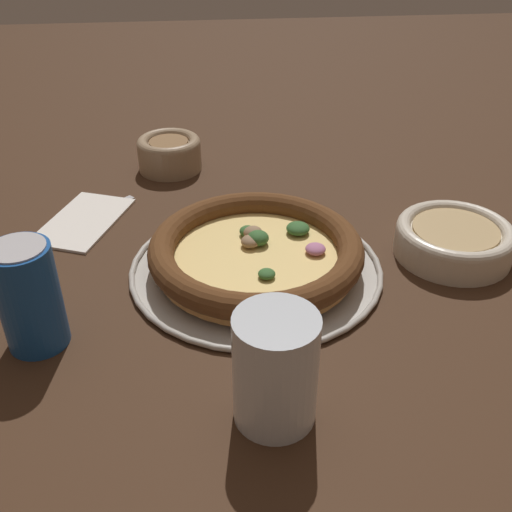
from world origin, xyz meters
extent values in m
plane|color=#3D2616|center=(0.00, 0.00, 0.00)|extent=(3.00, 3.00, 0.00)
cylinder|color=#B7B2A8|center=(0.00, 0.00, 0.00)|extent=(0.32, 0.32, 0.01)
torus|color=#B7B2A8|center=(0.00, 0.00, 0.01)|extent=(0.33, 0.33, 0.01)
cylinder|color=#BC7F42|center=(0.00, 0.00, 0.02)|extent=(0.25, 0.25, 0.01)
torus|color=#563319|center=(0.00, 0.00, 0.03)|extent=(0.27, 0.27, 0.03)
cylinder|color=#A32D19|center=(0.00, 0.00, 0.02)|extent=(0.22, 0.22, 0.00)
cylinder|color=#EAC670|center=(0.00, 0.00, 0.03)|extent=(0.21, 0.21, 0.00)
ellipsoid|color=#33602D|center=(-0.05, -0.01, 0.03)|extent=(0.02, 0.02, 0.01)
ellipsoid|color=#8E7051|center=(-0.04, 0.00, 0.03)|extent=(0.04, 0.04, 0.02)
ellipsoid|color=#33602D|center=(-0.04, 0.06, 0.03)|extent=(0.04, 0.04, 0.01)
ellipsoid|color=#8E7051|center=(-0.02, -0.01, 0.03)|extent=(0.04, 0.04, 0.01)
ellipsoid|color=#33602D|center=(-0.02, 0.01, 0.04)|extent=(0.03, 0.03, 0.02)
ellipsoid|color=#B26B93|center=(0.01, 0.08, 0.03)|extent=(0.03, 0.03, 0.01)
ellipsoid|color=#33602D|center=(0.05, 0.01, 0.03)|extent=(0.03, 0.03, 0.01)
cylinder|color=beige|center=(-0.01, 0.27, 0.02)|extent=(0.15, 0.15, 0.04)
torus|color=beige|center=(-0.01, 0.27, 0.04)|extent=(0.15, 0.15, 0.02)
cylinder|color=tan|center=(-0.01, 0.27, 0.04)|extent=(0.11, 0.11, 0.00)
cylinder|color=#9E8466|center=(-0.32, -0.11, 0.02)|extent=(0.11, 0.11, 0.05)
torus|color=#9E8466|center=(-0.32, -0.11, 0.05)|extent=(0.11, 0.11, 0.02)
cylinder|color=brown|center=(-0.32, -0.11, 0.05)|extent=(0.07, 0.07, 0.00)
cylinder|color=silver|center=(0.24, -0.01, 0.06)|extent=(0.08, 0.08, 0.12)
cube|color=white|center=(-0.15, -0.24, 0.00)|extent=(0.18, 0.14, 0.01)
cube|color=#B7B7BC|center=(-0.18, -0.22, 0.00)|extent=(0.10, 0.10, 0.00)
cube|color=#B7B7BC|center=(-0.12, -0.29, 0.00)|extent=(0.05, 0.05, 0.00)
cylinder|color=#194C99|center=(0.11, -0.25, 0.06)|extent=(0.07, 0.07, 0.12)
cylinder|color=#BCBCC1|center=(0.11, -0.25, 0.12)|extent=(0.06, 0.06, 0.00)
camera|label=1|loc=(0.64, -0.07, 0.44)|focal=42.00mm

